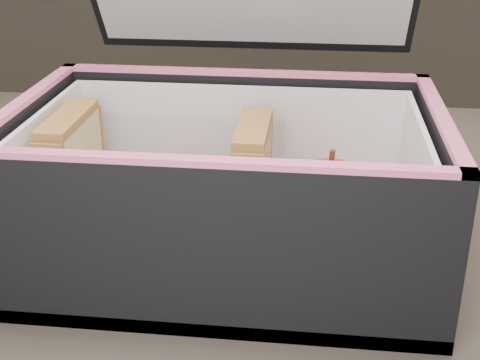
# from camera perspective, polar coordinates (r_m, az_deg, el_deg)

# --- Properties ---
(kitchen_table) EXTENTS (1.20, 0.80, 0.75)m
(kitchen_table) POSITION_cam_1_polar(r_m,az_deg,el_deg) (0.63, -2.97, -12.23)
(kitchen_table) COLOR #51453B
(kitchen_table) RESTS_ON ground
(lunch_bag) EXTENTS (0.33, 0.33, 0.30)m
(lunch_bag) POSITION_cam_1_polar(r_m,az_deg,el_deg) (0.53, -1.13, 0.48)
(lunch_bag) COLOR black
(lunch_bag) RESTS_ON kitchen_table
(plastic_tub) EXTENTS (0.19, 0.14, 0.08)m
(plastic_tub) POSITION_cam_1_polar(r_m,az_deg,el_deg) (0.55, -6.65, -0.78)
(plastic_tub) COLOR white
(plastic_tub) RESTS_ON lunch_bag
(sandwich_left) EXTENTS (0.02, 0.09, 0.10)m
(sandwich_left) POSITION_cam_1_polar(r_m,az_deg,el_deg) (0.56, -14.06, 0.74)
(sandwich_left) COLOR beige
(sandwich_left) RESTS_ON plastic_tub
(sandwich_right) EXTENTS (0.02, 0.09, 0.10)m
(sandwich_right) POSITION_cam_1_polar(r_m,az_deg,el_deg) (0.53, 1.09, -0.05)
(sandwich_right) COLOR beige
(sandwich_right) RESTS_ON plastic_tub
(carrot_sticks) EXTENTS (0.05, 0.16, 0.03)m
(carrot_sticks) POSITION_cam_1_polar(r_m,az_deg,el_deg) (0.55, -6.41, -2.75)
(carrot_sticks) COLOR #E25217
(carrot_sticks) RESTS_ON plastic_tub
(paper_napkin) EXTENTS (0.07, 0.07, 0.01)m
(paper_napkin) POSITION_cam_1_polar(r_m,az_deg,el_deg) (0.55, 7.89, -5.01)
(paper_napkin) COLOR white
(paper_napkin) RESTS_ON lunch_bag
(red_apple) EXTENTS (0.08, 0.08, 0.08)m
(red_apple) POSITION_cam_1_polar(r_m,az_deg,el_deg) (0.52, 7.63, -1.81)
(red_apple) COLOR #86020B
(red_apple) RESTS_ON paper_napkin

